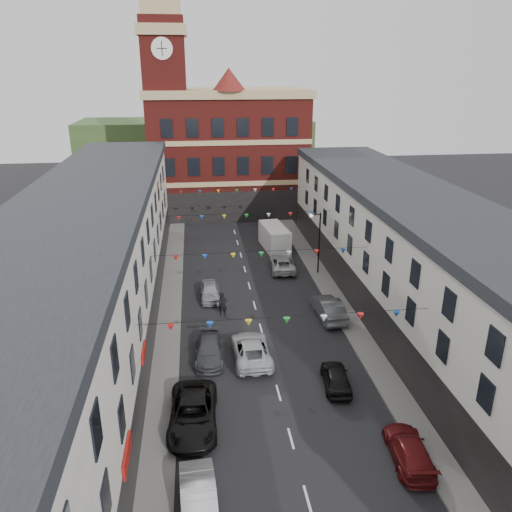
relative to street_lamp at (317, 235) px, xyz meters
name	(u,v)px	position (x,y,z in m)	size (l,w,h in m)	color
ground	(269,357)	(-6.55, -14.00, -3.90)	(160.00, 160.00, 0.00)	black
pavement_left	(167,348)	(-13.45, -12.00, -3.83)	(1.80, 64.00, 0.15)	#605E5B
pavement_right	(358,335)	(0.35, -12.00, -3.83)	(1.80, 64.00, 0.15)	#605E5B
terrace_left	(83,288)	(-18.33, -13.00, 1.44)	(8.40, 56.00, 10.70)	beige
terrace_right	(436,277)	(5.23, -13.00, 0.95)	(8.40, 56.00, 9.70)	silver
civic_building	(227,151)	(-6.55, 23.95, 4.23)	(20.60, 13.30, 18.50)	maroon
clock_tower	(166,99)	(-14.05, 21.00, 11.03)	(5.60, 5.60, 30.00)	maroon
distant_hill	(196,149)	(-10.55, 48.00, 1.10)	(40.00, 14.00, 10.00)	#314F25
street_lamp	(317,235)	(0.00, 0.00, 0.00)	(1.10, 0.36, 6.00)	black
car_left_b	(199,502)	(-11.43, -26.25, -3.17)	(1.56, 4.48, 1.48)	#BBBCC3
car_left_c	(193,413)	(-11.65, -20.31, -3.13)	(2.59, 5.61, 1.56)	black
car_left_d	(209,350)	(-10.54, -13.66, -3.25)	(1.84, 4.53, 1.31)	#3D4045
car_left_e	(210,291)	(-10.15, -4.23, -3.23)	(1.59, 3.96, 1.35)	#A0A2A9
car_right_c	(409,450)	(-1.05, -24.26, -3.27)	(1.79, 4.40, 1.28)	#5F1314
car_right_d	(336,378)	(-2.95, -17.80, -3.25)	(1.54, 3.82, 1.30)	black
car_right_e	(329,308)	(-1.05, -8.83, -3.10)	(1.69, 4.86, 1.60)	#505358
car_right_f	(282,263)	(-2.95, 1.38, -3.22)	(2.27, 4.92, 1.37)	#ADB0B2
moving_car	(251,349)	(-7.75, -14.04, -3.18)	(2.42, 5.25, 1.46)	silver
white_van	(274,238)	(-2.75, 7.58, -2.65)	(2.19, 5.69, 2.52)	white
pedestrian	(223,304)	(-9.26, -7.48, -2.93)	(0.71, 0.46, 1.94)	black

